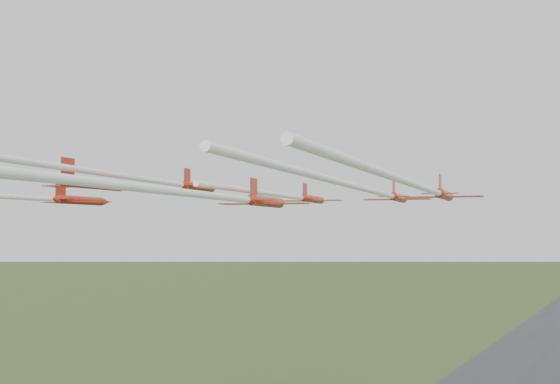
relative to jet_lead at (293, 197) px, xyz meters
The scene contains 8 objects.
runway 197.16m from the jet_lead, 88.98° to the left, with size 38.00×900.00×0.04m, color #2F3032.
jet_lead is the anchor object (origin of this frame).
jet_row2_left 20.32m from the jet_lead, 113.73° to the right, with size 14.41×50.86×2.76m.
jet_row2_right 23.74m from the jet_lead, 42.58° to the right, with size 14.57×64.58×2.54m.
jet_row3_left 36.08m from the jet_lead, 117.48° to the right, with size 8.59×45.64×2.53m.
jet_row3_mid 34.11m from the jet_lead, 75.62° to the right, with size 15.25×62.65×2.92m.
jet_row3_right 36.66m from the jet_lead, 44.78° to the right, with size 11.18×54.53×2.43m.
jet_row4_left 41.59m from the jet_lead, 96.75° to the right, with size 9.48×44.70×2.79m.
Camera 1 is at (40.21, -75.74, 46.15)m, focal length 45.00 mm.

